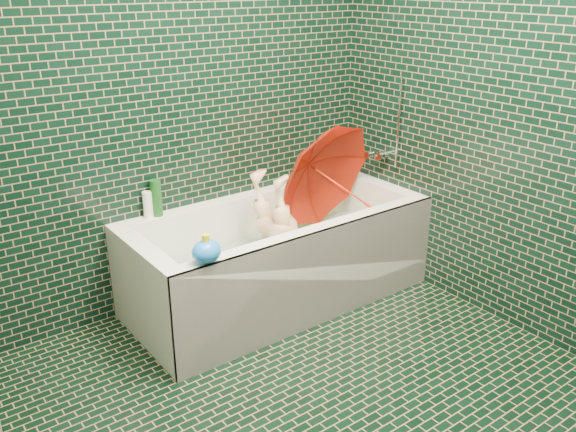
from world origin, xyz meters
TOP-DOWN VIEW (x-y plane):
  - floor at (0.00, 0.00)m, footprint 2.80×2.80m
  - wall_back at (0.00, 1.40)m, footprint 2.80×0.00m
  - wall_right at (1.30, 0.00)m, footprint 0.00×2.80m
  - bathtub at (0.45, 1.01)m, footprint 1.70×0.75m
  - bath_mat at (0.45, 1.02)m, footprint 1.35×0.47m
  - water at (0.45, 1.02)m, footprint 1.48×0.53m
  - faucet at (1.26, 1.02)m, footprint 0.18×0.19m
  - child at (0.48, 1.02)m, footprint 1.00×0.46m
  - umbrella at (0.88, 0.99)m, footprint 0.95×0.84m
  - soap_bottle_a at (1.25, 1.32)m, footprint 0.11×0.11m
  - soap_bottle_b at (1.22, 1.36)m, footprint 0.08×0.08m
  - soap_bottle_c at (1.22, 1.36)m, footprint 0.17×0.17m
  - bottle_right_tall at (1.00, 1.32)m, footprint 0.07×0.07m
  - bottle_right_pump at (1.25, 1.33)m, footprint 0.07×0.07m
  - bottle_left_tall at (-0.12, 1.36)m, footprint 0.08×0.08m
  - bottle_left_short at (-0.16, 1.37)m, footprint 0.06×0.06m
  - rubber_duck at (1.01, 1.36)m, footprint 0.12×0.09m
  - bath_toy at (-0.19, 0.68)m, footprint 0.17×0.15m

SIDE VIEW (x-z plane):
  - floor at x=0.00m, z-range 0.00..0.00m
  - bath_mat at x=0.45m, z-range 0.15..0.16m
  - bathtub at x=0.45m, z-range -0.06..0.49m
  - water at x=0.45m, z-range 0.30..0.30m
  - child at x=0.48m, z-range 0.11..0.51m
  - soap_bottle_a at x=1.25m, z-range 0.43..0.67m
  - soap_bottle_b at x=1.22m, z-range 0.46..0.64m
  - soap_bottle_c at x=1.22m, z-range 0.46..0.64m
  - rubber_duck at x=1.01m, z-range 0.55..0.64m
  - bath_toy at x=-0.19m, z-range 0.54..0.68m
  - umbrella at x=0.88m, z-range 0.11..1.12m
  - bottle_left_short at x=-0.16m, z-range 0.55..0.69m
  - bottle_right_pump at x=1.25m, z-range 0.55..0.75m
  - bottle_left_tall at x=-0.12m, z-range 0.55..0.75m
  - bottle_right_tall at x=1.00m, z-range 0.55..0.77m
  - faucet at x=1.26m, z-range 0.50..1.05m
  - wall_back at x=0.00m, z-range -0.15..2.65m
  - wall_right at x=1.30m, z-range -0.15..2.65m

